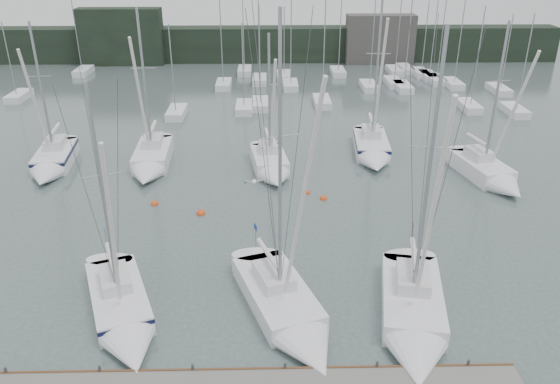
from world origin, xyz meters
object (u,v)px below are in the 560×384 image
(buoy_b, at_px, (307,193))
(buoy_d, at_px, (323,199))
(sailboat_mid_c, at_px, (272,167))
(sailboat_mid_a, at_px, (52,163))
(sailboat_near_center, at_px, (292,318))
(sailboat_near_right, at_px, (414,323))
(sailboat_mid_b, at_px, (150,162))
(sailboat_near_left, at_px, (123,316))
(sailboat_mid_d, at_px, (373,151))
(sailboat_mid_e, at_px, (492,176))
(buoy_a, at_px, (201,214))
(buoy_c, at_px, (155,204))

(buoy_b, distance_m, buoy_d, 1.52)
(sailboat_mid_c, bearing_deg, sailboat_mid_a, 168.11)
(sailboat_near_center, xyz_separation_m, sailboat_near_right, (5.86, -0.57, 0.04))
(sailboat_mid_b, bearing_deg, sailboat_near_center, -64.90)
(sailboat_near_left, bearing_deg, sailboat_mid_d, 32.20)
(sailboat_near_right, bearing_deg, sailboat_mid_a, 150.45)
(buoy_b, bearing_deg, sailboat_mid_d, 48.92)
(sailboat_near_left, distance_m, sailboat_mid_a, 22.46)
(sailboat_mid_b, height_order, sailboat_mid_e, sailboat_mid_b)
(buoy_b, relative_size, buoy_d, 0.88)
(sailboat_near_center, height_order, sailboat_mid_e, sailboat_near_center)
(sailboat_near_right, distance_m, sailboat_mid_d, 22.98)
(sailboat_mid_b, height_order, buoy_b, sailboat_mid_b)
(buoy_b, bearing_deg, buoy_a, -157.18)
(sailboat_mid_c, bearing_deg, sailboat_mid_d, 13.84)
(buoy_b, xyz_separation_m, buoy_d, (1.11, -1.05, 0.00))
(sailboat_mid_d, relative_size, buoy_a, 22.90)
(sailboat_mid_d, bearing_deg, sailboat_mid_e, -29.05)
(sailboat_near_right, bearing_deg, buoy_a, 143.03)
(buoy_a, bearing_deg, sailboat_near_right, -47.59)
(sailboat_mid_e, height_order, buoy_a, sailboat_mid_e)
(sailboat_near_center, distance_m, buoy_c, 16.53)
(sailboat_near_center, bearing_deg, sailboat_mid_d, 51.31)
(sailboat_mid_d, xyz_separation_m, buoy_a, (-13.67, -10.17, -0.65))
(sailboat_near_right, distance_m, buoy_a, 17.24)
(buoy_a, height_order, buoy_d, buoy_a)
(sailboat_near_right, xyz_separation_m, buoy_b, (-4.04, 15.91, -0.56))
(buoy_b, distance_m, buoy_c, 11.18)
(sailboat_mid_a, distance_m, sailboat_mid_c, 17.95)
(sailboat_mid_c, xyz_separation_m, sailboat_mid_e, (16.99, -2.05, -0.00))
(sailboat_near_center, height_order, sailboat_mid_b, sailboat_near_center)
(sailboat_near_left, relative_size, buoy_c, 23.05)
(sailboat_mid_a, distance_m, buoy_a, 15.26)
(sailboat_near_right, relative_size, sailboat_mid_b, 1.14)
(sailboat_near_center, xyz_separation_m, buoy_a, (-5.76, 12.15, -0.52))
(sailboat_mid_a, relative_size, buoy_a, 19.65)
(sailboat_mid_a, relative_size, sailboat_mid_e, 0.97)
(sailboat_mid_e, xyz_separation_m, buoy_b, (-14.35, -1.49, -0.62))
(sailboat_mid_b, height_order, sailboat_mid_d, sailboat_mid_d)
(sailboat_near_left, xyz_separation_m, sailboat_near_center, (8.24, -0.31, -0.02))
(sailboat_near_center, bearing_deg, buoy_d, 59.23)
(sailboat_near_right, height_order, sailboat_mid_d, sailboat_near_right)
(sailboat_near_left, height_order, sailboat_mid_c, sailboat_near_left)
(sailboat_near_left, height_order, sailboat_mid_a, sailboat_near_left)
(sailboat_near_left, xyz_separation_m, buoy_c, (-0.99, 13.39, -0.53))
(buoy_d, bearing_deg, sailboat_mid_d, 58.20)
(sailboat_mid_e, bearing_deg, buoy_c, 175.31)
(sailboat_mid_e, bearing_deg, sailboat_near_right, -132.37)
(sailboat_mid_e, bearing_deg, sailboat_mid_c, 161.42)
(sailboat_near_left, distance_m, buoy_a, 12.11)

